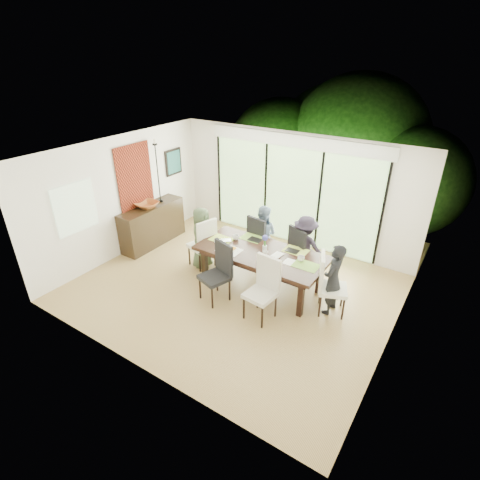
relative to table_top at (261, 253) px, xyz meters
The scene contains 62 objects.
floor 0.95m from the table_top, 135.80° to the right, with size 6.00×5.00×0.01m, color olive.
ceiling 2.02m from the table_top, 135.80° to the right, with size 6.00×5.00×0.01m, color white.
wall_back 2.24m from the table_top, 100.72° to the left, with size 6.00×0.02×2.70m, color white.
wall_front 2.99m from the table_top, 97.88° to the right, with size 6.00×0.02×2.70m, color silver.
wall_left 3.48m from the table_top, behind, with size 0.02×5.00×2.70m, color silver.
wall_right 2.70m from the table_top, ahead, with size 0.02×5.00×2.70m, color silver.
glass_doors 2.16m from the table_top, 100.92° to the left, with size 4.20×0.02×2.30m, color #598C3F.
blinds_header 2.73m from the table_top, 100.97° to the left, with size 4.40×0.06×0.28m, color white.
mullion_a 3.28m from the table_top, 140.39° to the left, with size 0.05×0.04×2.30m, color black.
mullion_b 2.38m from the table_top, 118.02° to the left, with size 0.05×0.04×2.30m, color black.
mullion_c 2.14m from the table_top, 81.79° to the left, with size 0.05×0.04×2.30m, color black.
mullion_d 2.71m from the table_top, 50.62° to the left, with size 0.05×0.04×2.30m, color black.
side_window 3.80m from the table_top, 154.75° to the right, with size 0.02×0.90×1.00m, color #8CAD7F.
deck 3.14m from the table_top, 97.59° to the left, with size 6.00×1.80×0.10m, color brown.
rail_top 3.84m from the table_top, 96.01° to the left, with size 6.00×0.08×0.06m, color #513823.
foliage_left 5.33m from the table_top, 114.59° to the left, with size 3.20×3.20×3.20m, color #14380F.
foliage_mid 5.51m from the table_top, 90.01° to the left, with size 4.00×4.00×4.00m, color #14380F.
foliage_right 4.97m from the table_top, 68.68° to the left, with size 2.80×2.80×2.80m, color #14380F.
foliage_far 6.25m from the table_top, 99.31° to the left, with size 3.60×3.60×3.60m, color #14380F.
table_top is the anchor object (origin of this frame).
table_apron 0.10m from the table_top, 90.00° to the right, with size 2.34×0.96×0.11m, color black.
table_leg_fl 1.23m from the table_top, 158.29° to the right, with size 0.10×0.10×0.73m, color black.
table_leg_fr 1.23m from the table_top, 21.71° to the right, with size 0.10×0.10×0.73m, color black.
table_leg_bl 1.23m from the table_top, 158.29° to the left, with size 0.10×0.10×0.73m, color black.
table_leg_br 1.23m from the table_top, 21.71° to the left, with size 0.10×0.10×0.73m, color black.
chair_left_end 1.51m from the table_top, behind, with size 0.49×0.49×1.17m, color white, non-canonical shape.
chair_right_end 1.51m from the table_top, ahead, with size 0.49×0.49×1.17m, color white, non-canonical shape.
chair_far_left 0.98m from the table_top, 117.90° to the left, with size 0.49×0.49×1.17m, color black, non-canonical shape.
chair_far_right 1.03m from the table_top, 57.09° to the left, with size 0.49×0.49×1.17m, color black, non-canonical shape.
chair_near_left 1.02m from the table_top, 119.89° to the right, with size 0.49×0.49×1.17m, color black, non-canonical shape.
chair_near_right 1.02m from the table_top, 60.11° to the right, with size 0.49×0.49×1.17m, color silver, non-canonical shape.
person_left_end 1.48m from the table_top, behind, with size 0.64×0.40×1.37m, color #415237.
person_right_end 1.48m from the table_top, ahead, with size 0.64×0.40×1.37m, color black.
person_far_left 0.95m from the table_top, 118.47° to the left, with size 0.64×0.40×1.37m, color #6F85A0.
person_far_right 1.00m from the table_top, 56.47° to the left, with size 0.64×0.40×1.37m, color #241D2C.
placemat_left 0.95m from the table_top, behind, with size 0.47×0.34×0.01m, color #A0B540.
placemat_right 0.95m from the table_top, ahead, with size 0.47×0.34×0.01m, color #72A139.
placemat_far_l 0.60m from the table_top, 138.37° to the left, with size 0.47×0.34×0.01m, color #8DC245.
placemat_far_r 0.68m from the table_top, 36.03° to the left, with size 0.47×0.34×0.01m, color #A6B942.
placemat_paper 0.63m from the table_top, 151.39° to the right, with size 0.47×0.34×0.01m, color white.
tablet_far_l 0.50m from the table_top, 135.00° to the left, with size 0.28×0.19×0.01m, color black.
tablet_far_r 0.61m from the table_top, 34.99° to the left, with size 0.26×0.18×0.01m, color black.
papers 0.70m from the table_top, ahead, with size 0.32×0.23×0.00m, color white.
platter_base 0.63m from the table_top, 151.39° to the right, with size 0.28×0.28×0.03m, color white.
platter_snacks 0.63m from the table_top, 151.39° to the right, with size 0.21×0.21×0.01m, color orange.
vase 0.12m from the table_top, 45.00° to the left, with size 0.09×0.09×0.13m, color silver.
hyacinth_stems 0.23m from the table_top, 45.00° to the left, with size 0.04×0.04×0.17m, color #337226.
hyacinth_blooms 0.34m from the table_top, 45.00° to the left, with size 0.12×0.12×0.12m, color #4547AE.
laptop 0.86m from the table_top, behind, with size 0.35×0.23×0.03m, color silver.
cup_a 0.72m from the table_top, 167.91° to the left, with size 0.13×0.13×0.10m, color white.
cup_b 0.20m from the table_top, 33.69° to the right, with size 0.11×0.11×0.10m, color white.
cup_c 0.81m from the table_top, ahead, with size 0.13×0.13×0.10m, color white.
book 0.26m from the table_top, 11.31° to the left, with size 0.17×0.24×0.02m, color white.
sideboard 3.18m from the table_top, behind, with size 0.49×1.75×0.98m, color black.
bowl 3.17m from the table_top, behind, with size 0.52×0.52×0.13m, color #984D21.
candlestick_base 3.21m from the table_top, behind, with size 0.11×0.11×0.04m, color black.
candlestick_shaft 3.34m from the table_top, behind, with size 0.03×0.03×1.37m, color black.
candlestick_pan 3.59m from the table_top, behind, with size 0.11×0.11×0.03m, color black.
candle 3.62m from the table_top, behind, with size 0.04×0.04×0.11m, color silver.
tapestry 3.50m from the table_top, behind, with size 0.02×1.00×1.50m, color #9C2C16.
art_frame 3.75m from the table_top, 158.77° to the left, with size 0.03×0.55×0.65m, color black.
art_canvas 3.73m from the table_top, 158.65° to the left, with size 0.01×0.45×0.55m, color #19514F.
Camera 1 is at (3.55, -5.15, 4.36)m, focal length 28.00 mm.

